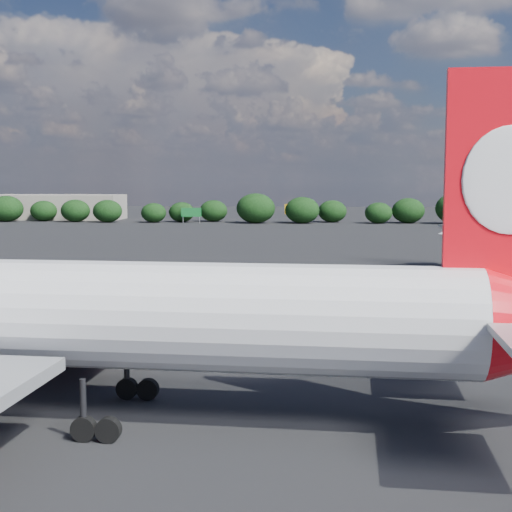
{
  "coord_description": "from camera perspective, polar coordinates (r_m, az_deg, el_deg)",
  "views": [
    {
      "loc": [
        20.04,
        -33.24,
        12.88
      ],
      "look_at": [
        16.0,
        12.0,
        8.0
      ],
      "focal_mm": 50.0,
      "sensor_mm": 36.0,
      "label": 1
    }
  ],
  "objects": [
    {
      "name": "ground",
      "position": [
        96.23,
        -6.97,
        -1.6
      ],
      "size": [
        500.0,
        500.0,
        0.0
      ],
      "primitive_type": "plane",
      "color": "black",
      "rests_on": "ground"
    },
    {
      "name": "qantas_airliner",
      "position": [
        39.13,
        -12.43,
        -4.81
      ],
      "size": [
        55.77,
        52.99,
        18.22
      ],
      "color": "silver",
      "rests_on": "ground"
    },
    {
      "name": "terminal_building",
      "position": [
        240.92,
        -15.61,
        3.8
      ],
      "size": [
        42.0,
        16.0,
        8.0
      ],
      "color": "gray",
      "rests_on": "ground"
    },
    {
      "name": "highway_sign",
      "position": [
        212.89,
        -5.2,
        3.49
      ],
      "size": [
        6.0,
        0.3,
        4.5
      ],
      "color": "#146528",
      "rests_on": "ground"
    },
    {
      "name": "billboard_yellow",
      "position": [
        215.57,
        2.97,
        3.73
      ],
      "size": [
        5.0,
        0.3,
        5.5
      ],
      "color": "gold",
      "rests_on": "ground"
    },
    {
      "name": "horizon_treeline",
      "position": [
        213.07,
        1.12,
        3.7
      ],
      "size": [
        207.11,
        15.49,
        9.25
      ],
      "color": "black",
      "rests_on": "ground"
    }
  ]
}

